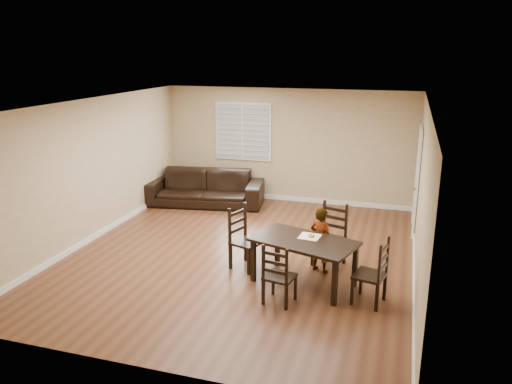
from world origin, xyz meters
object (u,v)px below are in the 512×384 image
chair_left (241,239)px  donut (311,235)px  chair_far (276,278)px  dining_table (304,245)px  child (321,240)px  chair_right (378,276)px  chair_near (332,236)px  sofa (205,188)px

chair_left → donut: bearing=-79.4°
chair_far → donut: size_ratio=8.26×
chair_far → dining_table: bearing=-96.2°
child → chair_right: bearing=160.7°
chair_near → chair_far: 1.85m
chair_near → chair_right: size_ratio=1.07×
chair_right → sofa: (-4.26, 3.79, -0.05)m
chair_near → chair_far: size_ratio=1.15×
chair_left → sofa: bearing=52.4°
dining_table → sofa: bearing=149.3°
dining_table → chair_right: size_ratio=1.76×
chair_far → sofa: (-2.88, 4.24, -0.02)m
sofa → dining_table: bearing=-57.2°
chair_far → chair_left: (-0.92, 1.16, 0.06)m
dining_table → child: size_ratio=1.59×
chair_far → chair_left: bearing=-41.5°
chair_far → chair_near: bearing=-96.7°
dining_table → chair_far: 0.86m
dining_table → chair_right: chair_right is taller
chair_right → child: 1.33m
sofa → child: bearing=-50.8°
dining_table → chair_left: chair_left is taller
child → sofa: child is taller
chair_left → chair_right: chair_left is taller
dining_table → sofa: (-3.11, 3.45, -0.25)m
chair_far → child: bearing=-96.6°
chair_right → child: child is taller
dining_table → sofa: sofa is taller
sofa → chair_right: bearing=-50.9°
chair_right → child: bearing=-119.1°
dining_table → donut: donut is taller
dining_table → donut: size_ratio=15.63×
dining_table → chair_far: chair_far is taller
chair_far → donut: bearing=-97.5°
chair_near → sofa: bearing=161.5°
chair_right → sofa: bearing=-118.5°
chair_near → chair_left: 1.58m
child → donut: child is taller
chair_left → sofa: size_ratio=0.39×
chair_near → chair_left: bearing=-139.9°
child → donut: bearing=98.6°
donut → dining_table: bearing=-113.6°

